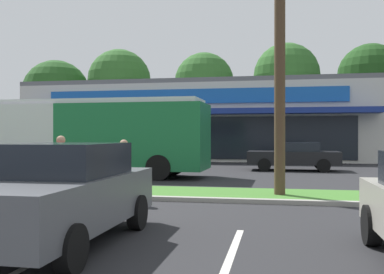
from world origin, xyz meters
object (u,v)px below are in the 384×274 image
(car_0, at_px, (62,193))
(pedestrian_near_bench, at_px, (124,171))
(pedestrian_by_pole, at_px, (61,168))
(car_2, at_px, (294,156))
(city_bus, at_px, (80,135))

(car_0, xyz_separation_m, pedestrian_near_bench, (-0.50, 4.34, 0.01))
(pedestrian_by_pole, bearing_deg, car_0, 48.67)
(pedestrian_near_bench, height_order, pedestrian_by_pole, pedestrian_by_pole)
(car_2, bearing_deg, city_bus, 27.61)
(pedestrian_near_bench, xyz_separation_m, pedestrian_by_pole, (-1.73, -0.05, 0.05))
(pedestrian_by_pole, bearing_deg, car_2, 172.24)
(city_bus, relative_size, pedestrian_by_pole, 6.36)
(car_0, distance_m, pedestrian_by_pole, 4.83)
(city_bus, xyz_separation_m, pedestrian_by_pole, (2.71, -6.92, -0.89))
(city_bus, distance_m, pedestrian_by_pole, 7.49)
(city_bus, distance_m, pedestrian_near_bench, 8.23)
(city_bus, xyz_separation_m, pedestrian_near_bench, (4.44, -6.87, -0.94))
(car_0, relative_size, pedestrian_by_pole, 2.50)
(car_2, bearing_deg, car_0, 75.19)
(car_2, bearing_deg, pedestrian_by_pole, 61.12)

